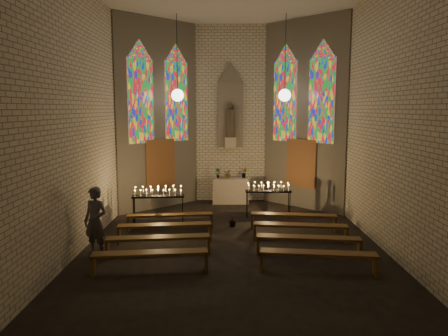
{
  "coord_description": "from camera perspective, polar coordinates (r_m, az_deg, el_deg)",
  "views": [
    {
      "loc": [
        -0.2,
        -11.56,
        3.74
      ],
      "look_at": [
        -0.24,
        0.89,
        2.03
      ],
      "focal_mm": 35.0,
      "sensor_mm": 36.0,
      "label": 1
    }
  ],
  "objects": [
    {
      "name": "pew_left_3",
      "position": [
        10.28,
        -9.59,
        -11.24
      ],
      "size": [
        2.64,
        0.67,
        0.5
      ],
      "rotation": [
        0.0,
        0.0,
        0.12
      ],
      "color": "#553A18",
      "rests_on": "ground"
    },
    {
      "name": "votive_stand_left",
      "position": [
        14.12,
        -8.59,
        -3.3
      ],
      "size": [
        1.68,
        0.54,
        1.22
      ],
      "rotation": [
        0.0,
        0.0,
        0.09
      ],
      "color": "black",
      "rests_on": "ground"
    },
    {
      "name": "flower_vase_right",
      "position": [
        17.32,
        2.67,
        -0.65
      ],
      "size": [
        0.22,
        0.18,
        0.4
      ],
      "primitive_type": "imported",
      "rotation": [
        0.0,
        0.0,
        0.02
      ],
      "color": "#4C723F",
      "rests_on": "altar"
    },
    {
      "name": "flower_vase_center",
      "position": [
        17.19,
        0.53,
        -0.77
      ],
      "size": [
        0.4,
        0.38,
        0.35
      ],
      "primitive_type": "imported",
      "rotation": [
        0.0,
        0.0,
        -0.41
      ],
      "color": "#4C723F",
      "rests_on": "altar"
    },
    {
      "name": "aisle_flower_pot",
      "position": [
        14.0,
        1.11,
        -6.84
      ],
      "size": [
        0.29,
        0.29,
        0.41
      ],
      "primitive_type": "imported",
      "rotation": [
        0.0,
        0.0,
        0.37
      ],
      "color": "#4C723F",
      "rests_on": "ground"
    },
    {
      "name": "pew_left_2",
      "position": [
        11.4,
        -8.57,
        -9.28
      ],
      "size": [
        2.64,
        0.67,
        0.5
      ],
      "rotation": [
        0.0,
        0.0,
        0.12
      ],
      "color": "#553A18",
      "rests_on": "ground"
    },
    {
      "name": "floor",
      "position": [
        12.16,
        1.14,
        -10.12
      ],
      "size": [
        12.0,
        12.0,
        0.0
      ],
      "primitive_type": "plane",
      "color": "black",
      "rests_on": "ground"
    },
    {
      "name": "pew_right_0",
      "position": [
        13.75,
        9.08,
        -6.33
      ],
      "size": [
        2.64,
        0.67,
        0.5
      ],
      "rotation": [
        0.0,
        0.0,
        -0.12
      ],
      "color": "#553A18",
      "rests_on": "ground"
    },
    {
      "name": "pew_right_2",
      "position": [
        11.47,
        10.94,
        -9.24
      ],
      "size": [
        2.64,
        0.67,
        0.5
      ],
      "rotation": [
        0.0,
        0.0,
        -0.12
      ],
      "color": "#553A18",
      "rests_on": "ground"
    },
    {
      "name": "visitor",
      "position": [
        11.6,
        -16.45,
        -6.74
      ],
      "size": [
        0.76,
        0.64,
        1.79
      ],
      "primitive_type": "imported",
      "rotation": [
        0.0,
        0.0,
        -0.39
      ],
      "color": "#4C4C56",
      "rests_on": "ground"
    },
    {
      "name": "pew_left_0",
      "position": [
        13.69,
        -7.04,
        -6.35
      ],
      "size": [
        2.64,
        0.67,
        0.5
      ],
      "rotation": [
        0.0,
        0.0,
        0.12
      ],
      "color": "#553A18",
      "rests_on": "ground"
    },
    {
      "name": "flower_vase_left",
      "position": [
        17.22,
        -0.82,
        -0.67
      ],
      "size": [
        0.24,
        0.18,
        0.41
      ],
      "primitive_type": "imported",
      "rotation": [
        0.0,
        0.0,
        0.16
      ],
      "color": "#4C723F",
      "rests_on": "altar"
    },
    {
      "name": "votive_stand_right",
      "position": [
        15.15,
        5.81,
        -2.71
      ],
      "size": [
        1.58,
        0.41,
        1.15
      ],
      "rotation": [
        0.0,
        0.0,
        0.03
      ],
      "color": "black",
      "rests_on": "ground"
    },
    {
      "name": "pew_right_1",
      "position": [
        12.6,
        9.93,
        -7.65
      ],
      "size": [
        2.64,
        0.67,
        0.5
      ],
      "rotation": [
        0.0,
        0.0,
        -0.12
      ],
      "color": "#553A18",
      "rests_on": "ground"
    },
    {
      "name": "pew_right_3",
      "position": [
        10.35,
        12.2,
        -11.16
      ],
      "size": [
        2.64,
        0.67,
        0.5
      ],
      "rotation": [
        0.0,
        0.0,
        -0.12
      ],
      "color": "#553A18",
      "rests_on": "ground"
    },
    {
      "name": "room",
      "position": [
        14.94,
        0.97,
        7.7
      ],
      "size": [
        8.22,
        12.43,
        7.0
      ],
      "color": "beige",
      "rests_on": "ground"
    },
    {
      "name": "pew_left_1",
      "position": [
        12.54,
        -7.73,
        -7.68
      ],
      "size": [
        2.64,
        0.67,
        0.5
      ],
      "rotation": [
        0.0,
        0.0,
        0.12
      ],
      "color": "#553A18",
      "rests_on": "ground"
    },
    {
      "name": "altar",
      "position": [
        17.32,
        0.85,
        -2.98
      ],
      "size": [
        1.4,
        0.6,
        1.0
      ],
      "primitive_type": "cube",
      "color": "beige",
      "rests_on": "ground"
    }
  ]
}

